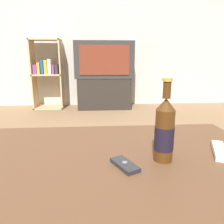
% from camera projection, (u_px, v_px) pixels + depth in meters
% --- Properties ---
extents(back_wall, '(8.00, 0.05, 2.60)m').
position_uv_depth(back_wall, '(95.00, 23.00, 3.41)').
color(back_wall, beige).
rests_on(back_wall, ground_plane).
extents(coffee_table, '(1.27, 0.89, 0.43)m').
position_uv_depth(coffee_table, '(93.00, 183.00, 0.71)').
color(coffee_table, brown).
rests_on(coffee_table, ground_plane).
extents(tv_stand, '(0.81, 0.40, 0.47)m').
position_uv_depth(tv_stand, '(104.00, 93.00, 3.42)').
color(tv_stand, '#28231E').
rests_on(tv_stand, ground_plane).
extents(television, '(0.87, 0.42, 0.54)m').
position_uv_depth(television, '(104.00, 60.00, 3.29)').
color(television, '#2D2D2D').
rests_on(television, tv_stand).
extents(bookshelf, '(0.45, 0.30, 1.04)m').
position_uv_depth(bookshelf, '(47.00, 72.00, 3.34)').
color(bookshelf, tan).
rests_on(bookshelf, ground_plane).
extents(beer_bottle, '(0.07, 0.07, 0.28)m').
position_uv_depth(beer_bottle, '(164.00, 131.00, 0.74)').
color(beer_bottle, '#47280F').
rests_on(beer_bottle, coffee_table).
extents(cell_phone, '(0.09, 0.12, 0.02)m').
position_uv_depth(cell_phone, '(125.00, 165.00, 0.71)').
color(cell_phone, '#232328').
rests_on(cell_phone, coffee_table).
extents(remote_control, '(0.10, 0.16, 0.02)m').
position_uv_depth(remote_control, '(219.00, 151.00, 0.81)').
color(remote_control, white).
rests_on(remote_control, coffee_table).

